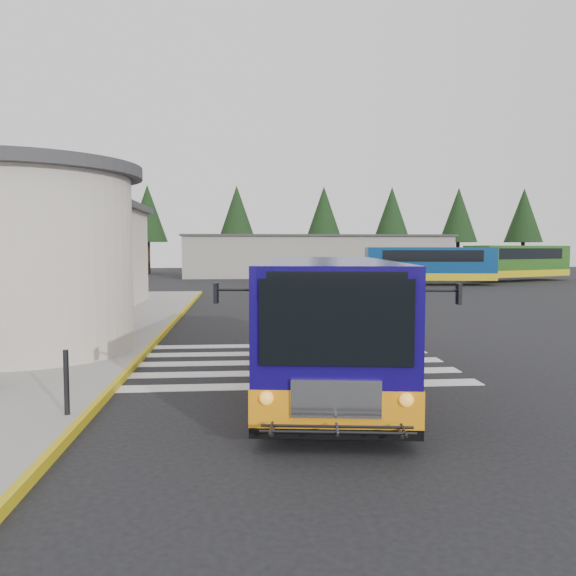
{
  "coord_description": "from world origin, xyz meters",
  "views": [
    {
      "loc": [
        -1.51,
        -14.51,
        2.82
      ],
      "look_at": [
        -0.35,
        -0.5,
        1.83
      ],
      "focal_mm": 35.0,
      "sensor_mm": 36.0,
      "label": 1
    }
  ],
  "objects": [
    {
      "name": "far_bus_b",
      "position": [
        22.62,
        32.81,
        1.74
      ],
      "size": [
        10.63,
        6.87,
        2.67
      ],
      "rotation": [
        0.0,
        0.0,
        1.99
      ],
      "color": "#245316",
      "rests_on": "ground"
    },
    {
      "name": "bollard",
      "position": [
        -4.32,
        -5.38,
        0.68
      ],
      "size": [
        0.09,
        0.09,
        1.05
      ],
      "primitive_type": "cylinder",
      "color": "black",
      "rests_on": "sidewalk"
    },
    {
      "name": "curb_strip",
      "position": [
        -4.05,
        4.0,
        0.08
      ],
      "size": [
        0.12,
        34.0,
        0.16
      ],
      "primitive_type": "cube",
      "color": "gold",
      "rests_on": "ground"
    },
    {
      "name": "crosswalk",
      "position": [
        -0.5,
        -0.8,
        0.01
      ],
      "size": [
        8.0,
        5.35,
        0.01
      ],
      "color": "silver",
      "rests_on": "ground"
    },
    {
      "name": "ground",
      "position": [
        0.0,
        0.0,
        0.0
      ],
      "size": [
        140.0,
        140.0,
        0.0
      ],
      "primitive_type": "plane",
      "color": "black",
      "rests_on": "ground"
    },
    {
      "name": "sidewalk",
      "position": [
        -9.0,
        4.0,
        0.07
      ],
      "size": [
        10.0,
        34.0,
        0.15
      ],
      "primitive_type": "cube",
      "color": "gray",
      "rests_on": "ground"
    },
    {
      "name": "transit_bus",
      "position": [
        0.3,
        -2.98,
        1.24
      ],
      "size": [
        3.93,
        9.39,
        2.59
      ],
      "rotation": [
        0.0,
        0.0,
        -0.13
      ],
      "color": "#13085E",
      "rests_on": "ground"
    },
    {
      "name": "far_bus_a",
      "position": [
        13.15,
        28.35,
        1.65
      ],
      "size": [
        10.09,
        3.96,
        2.53
      ],
      "rotation": [
        0.0,
        0.0,
        1.45
      ],
      "color": "navy",
      "rests_on": "ground"
    },
    {
      "name": "tree_line",
      "position": [
        6.29,
        50.0,
        6.77
      ],
      "size": [
        58.4,
        4.4,
        10.0
      ],
      "color": "black",
      "rests_on": "ground"
    },
    {
      "name": "depot_building",
      "position": [
        6.0,
        42.0,
        2.11
      ],
      "size": [
        26.4,
        8.4,
        4.2
      ],
      "color": "gray",
      "rests_on": "ground"
    }
  ]
}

